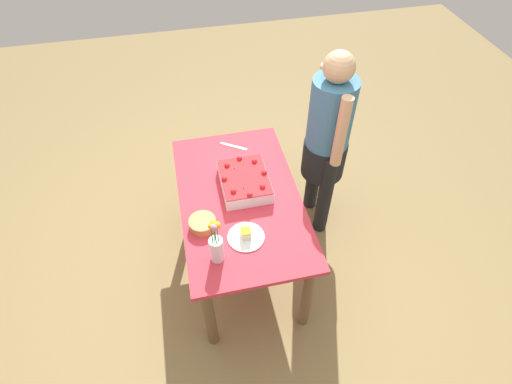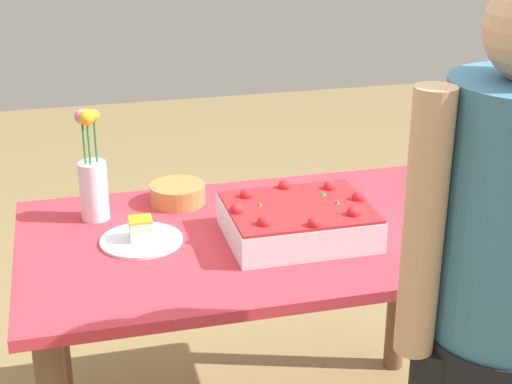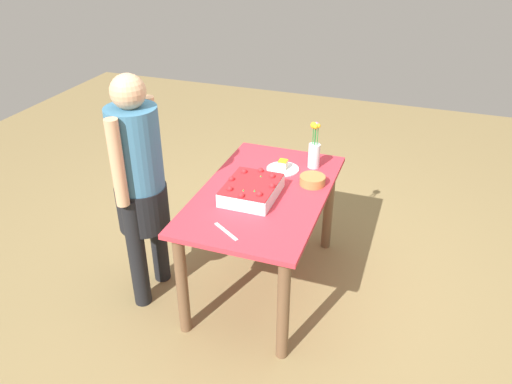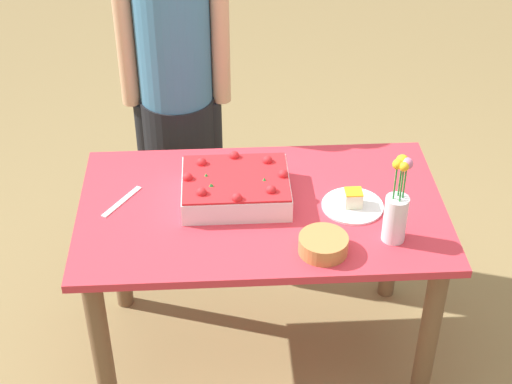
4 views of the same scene
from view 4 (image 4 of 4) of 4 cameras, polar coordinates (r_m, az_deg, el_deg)
name	(u,v)px [view 4 (image 4 of 4)]	position (r m, az deg, el deg)	size (l,w,h in m)	color
ground_plane	(261,349)	(3.25, 0.36, -11.36)	(8.00, 8.00, 0.00)	olive
dining_table	(261,234)	(2.84, 0.40, -3.10)	(1.29, 0.77, 0.73)	#CD313F
sheet_cake	(236,187)	(2.77, -1.49, 0.34)	(0.38, 0.30, 0.11)	white
serving_plate_with_slice	(353,203)	(2.77, 7.05, -0.80)	(0.22, 0.22, 0.07)	white
cake_knife	(122,201)	(2.82, -9.74, -0.68)	(0.21, 0.02, 0.00)	silver
flower_vase	(397,210)	(2.59, 10.18, -1.27)	(0.08, 0.08, 0.32)	silver
fruit_bowl	(323,245)	(2.56, 4.91, -3.83)	(0.16, 0.16, 0.06)	#C07C42
person_standing	(176,85)	(3.28, -5.84, 7.72)	(0.45, 0.31, 1.49)	black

